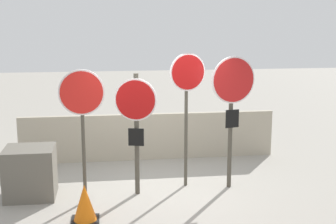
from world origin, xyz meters
TOP-DOWN VIEW (x-y plane):
  - ground_plane at (0.00, 0.00)m, footprint 40.00×40.00m
  - fence_back at (0.00, 1.99)m, footprint 5.68×0.12m
  - stop_sign_0 at (-1.33, -0.40)m, footprint 0.77×0.13m
  - stop_sign_1 at (-0.42, -0.14)m, footprint 0.73×0.22m
  - stop_sign_2 at (0.54, 0.17)m, footprint 0.68×0.20m
  - stop_sign_3 at (1.33, -0.03)m, footprint 0.84×0.22m
  - traffic_cone_0 at (-1.31, -1.15)m, footprint 0.44×0.44m
  - storage_crate at (-2.30, 0.02)m, footprint 0.86×0.77m

SIDE VIEW (x-z plane):
  - ground_plane at x=0.00m, z-range 0.00..0.00m
  - traffic_cone_0 at x=-1.31m, z-range 0.00..0.59m
  - storage_crate at x=-2.30m, z-range 0.00..0.90m
  - fence_back at x=0.00m, z-range 0.00..1.04m
  - stop_sign_1 at x=-0.42m, z-range 0.37..2.57m
  - stop_sign_0 at x=-1.33m, z-range 0.58..2.89m
  - stop_sign_3 at x=1.33m, z-range 0.52..2.99m
  - stop_sign_2 at x=0.54m, z-range 0.62..3.14m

